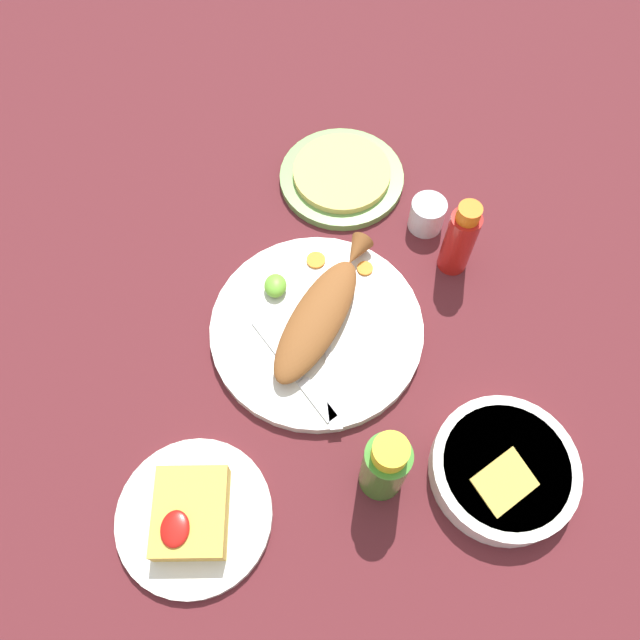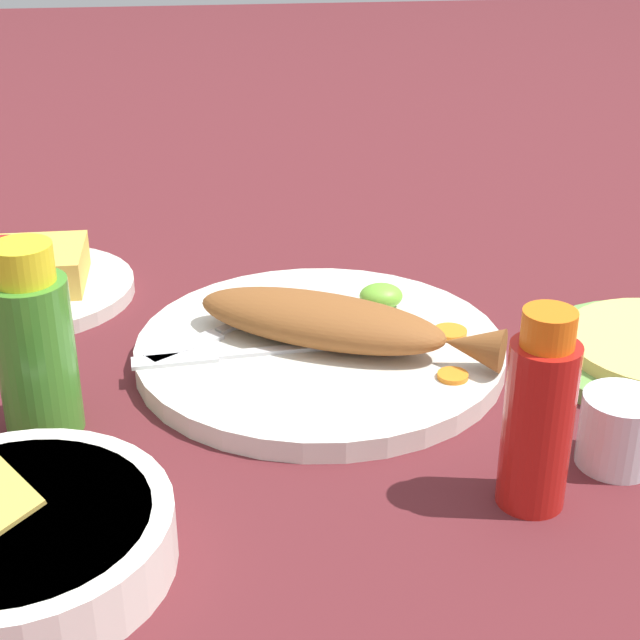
% 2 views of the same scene
% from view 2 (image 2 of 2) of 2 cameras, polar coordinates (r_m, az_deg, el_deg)
% --- Properties ---
extents(ground_plane, '(4.00, 4.00, 0.00)m').
position_cam_2_polar(ground_plane, '(0.84, 0.00, -2.32)').
color(ground_plane, '#561E23').
extents(main_plate, '(0.31, 0.31, 0.02)m').
position_cam_2_polar(main_plate, '(0.84, 0.00, -1.78)').
color(main_plate, silver).
rests_on(main_plate, ground_plane).
extents(fried_fish, '(0.26, 0.17, 0.04)m').
position_cam_2_polar(fried_fish, '(0.82, 0.77, -0.13)').
color(fried_fish, brown).
rests_on(fried_fish, main_plate).
extents(fork_near, '(0.19, 0.03, 0.00)m').
position_cam_2_polar(fork_near, '(0.81, -5.32, -2.03)').
color(fork_near, silver).
rests_on(fork_near, main_plate).
extents(fork_far, '(0.16, 0.12, 0.00)m').
position_cam_2_polar(fork_far, '(0.85, -5.46, -0.49)').
color(fork_far, silver).
rests_on(fork_far, main_plate).
extents(carrot_slice_near, '(0.02, 0.02, 0.00)m').
position_cam_2_polar(carrot_slice_near, '(0.78, 7.73, -3.23)').
color(carrot_slice_near, orange).
rests_on(carrot_slice_near, main_plate).
extents(carrot_slice_mid, '(0.03, 0.03, 0.00)m').
position_cam_2_polar(carrot_slice_mid, '(0.85, 7.62, -0.79)').
color(carrot_slice_mid, orange).
rests_on(carrot_slice_mid, main_plate).
extents(lime_wedge_main, '(0.04, 0.03, 0.02)m').
position_cam_2_polar(lime_wedge_main, '(0.89, 3.57, 1.41)').
color(lime_wedge_main, '#6BB233').
rests_on(lime_wedge_main, main_plate).
extents(hot_sauce_bottle_red, '(0.05, 0.05, 0.14)m').
position_cam_2_polar(hot_sauce_bottle_red, '(0.65, 12.60, -5.50)').
color(hot_sauce_bottle_red, '#B21914').
rests_on(hot_sauce_bottle_red, ground_plane).
extents(hot_sauce_bottle_green, '(0.06, 0.06, 0.15)m').
position_cam_2_polar(hot_sauce_bottle_green, '(0.74, -16.25, -1.51)').
color(hot_sauce_bottle_green, '#3D8428').
rests_on(hot_sauce_bottle_green, ground_plane).
extents(salt_cup, '(0.06, 0.06, 0.05)m').
position_cam_2_polar(salt_cup, '(0.73, 16.96, -6.40)').
color(salt_cup, silver).
rests_on(salt_cup, ground_plane).
extents(side_plate_fries, '(0.20, 0.20, 0.01)m').
position_cam_2_polar(side_plate_fries, '(0.99, -16.54, 1.66)').
color(side_plate_fries, silver).
rests_on(side_plate_fries, ground_plane).
extents(fries_pile, '(0.11, 0.09, 0.04)m').
position_cam_2_polar(fries_pile, '(0.98, -16.76, 3.03)').
color(fries_pile, gold).
rests_on(fries_pile, side_plate_fries).
extents(guacamole_bowl, '(0.19, 0.19, 0.05)m').
position_cam_2_polar(guacamole_bowl, '(0.63, -17.23, -12.00)').
color(guacamole_bowl, white).
rests_on(guacamole_bowl, ground_plane).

